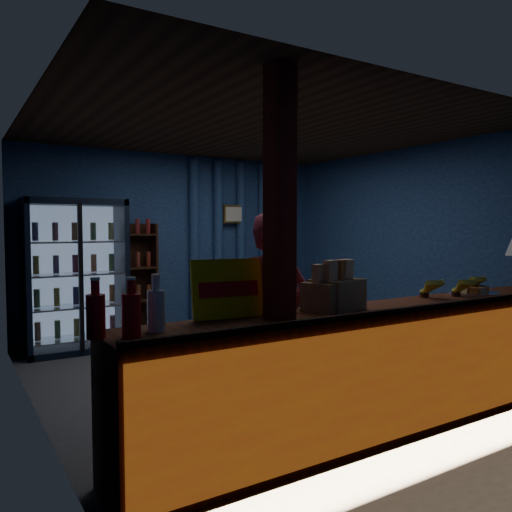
{
  "coord_description": "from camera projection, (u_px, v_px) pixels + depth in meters",
  "views": [
    {
      "loc": [
        -2.89,
        -4.58,
        1.55
      ],
      "look_at": [
        -0.18,
        -0.2,
        1.25
      ],
      "focal_mm": 35.0,
      "sensor_mm": 36.0,
      "label": 1
    }
  ],
  "objects": [
    {
      "name": "green_chair",
      "position": [
        317.0,
        309.0,
        7.64
      ],
      "size": [
        0.77,
        0.78,
        0.59
      ],
      "primitive_type": "imported",
      "rotation": [
        0.0,
        0.0,
        3.4
      ],
      "color": "#62C573",
      "rests_on": "ground"
    },
    {
      "name": "pastry_tray",
      "position": [
        472.0,
        292.0,
        4.47
      ],
      "size": [
        0.46,
        0.46,
        0.08
      ],
      "color": "silver",
      "rests_on": "counter"
    },
    {
      "name": "support_post",
      "position": [
        280.0,
        266.0,
        3.26
      ],
      "size": [
        0.16,
        0.16,
        2.6
      ],
      "primitive_type": "cube",
      "color": "maroon",
      "rests_on": "ground"
    },
    {
      "name": "bottle_shelf",
      "position": [
        137.0,
        282.0,
        6.83
      ],
      "size": [
        0.5,
        0.28,
        1.6
      ],
      "color": "#3B1D12",
      "rests_on": "ground"
    },
    {
      "name": "snack_box_centre",
      "position": [
        328.0,
        294.0,
        3.6
      ],
      "size": [
        0.38,
        0.34,
        0.34
      ],
      "color": "#966D48",
      "rests_on": "counter"
    },
    {
      "name": "counter",
      "position": [
        392.0,
        367.0,
        3.85
      ],
      "size": [
        4.4,
        0.57,
        0.99
      ],
      "color": "brown",
      "rests_on": "ground"
    },
    {
      "name": "soda_bottles",
      "position": [
        128.0,
        312.0,
        2.76
      ],
      "size": [
        0.45,
        0.18,
        0.33
      ],
      "color": "red",
      "rests_on": "counter"
    },
    {
      "name": "side_table",
      "position": [
        244.0,
        320.0,
        6.98
      ],
      "size": [
        0.66,
        0.56,
        0.61
      ],
      "color": "#3B1D12",
      "rests_on": "ground"
    },
    {
      "name": "yellow_sign",
      "position": [
        228.0,
        289.0,
        3.29
      ],
      "size": [
        0.5,
        0.16,
        0.39
      ],
      "color": "yellow",
      "rests_on": "counter"
    },
    {
      "name": "shopkeeper",
      "position": [
        275.0,
        320.0,
        3.87
      ],
      "size": [
        0.62,
        0.42,
        1.67
      ],
      "primitive_type": "imported",
      "rotation": [
        0.0,
        0.0,
        0.04
      ],
      "color": "maroon",
      "rests_on": "ground"
    },
    {
      "name": "ground",
      "position": [
        260.0,
        368.0,
        5.5
      ],
      "size": [
        4.6,
        4.6,
        0.0
      ],
      "primitive_type": "plane",
      "color": "#515154",
      "rests_on": "ground"
    },
    {
      "name": "beverage_cooler",
      "position": [
        74.0,
        276.0,
        6.25
      ],
      "size": [
        1.2,
        0.62,
        1.9
      ],
      "color": "black",
      "rests_on": "ground"
    },
    {
      "name": "curtain_folds",
      "position": [
        241.0,
        243.0,
        7.76
      ],
      "size": [
        1.74,
        0.14,
        2.5
      ],
      "color": "navy",
      "rests_on": "room_walls"
    },
    {
      "name": "banana_bunches",
      "position": [
        454.0,
        286.0,
        4.36
      ],
      "size": [
        0.84,
        0.32,
        0.18
      ],
      "color": "yellow",
      "rests_on": "counter"
    },
    {
      "name": "snack_box_left",
      "position": [
        337.0,
        292.0,
        3.64
      ],
      "size": [
        0.4,
        0.36,
        0.37
      ],
      "color": "#966D48",
      "rests_on": "counter"
    },
    {
      "name": "framed_picture",
      "position": [
        234.0,
        214.0,
        7.62
      ],
      "size": [
        0.36,
        0.04,
        0.28
      ],
      "color": "#B47D2D",
      "rests_on": "room_walls"
    },
    {
      "name": "room_walls",
      "position": [
        260.0,
        226.0,
        5.41
      ],
      "size": [
        4.6,
        4.6,
        4.6
      ],
      "color": "navy",
      "rests_on": "ground"
    }
  ]
}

